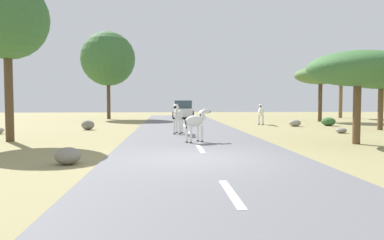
% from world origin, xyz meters
% --- Properties ---
extents(ground_plane, '(90.00, 90.00, 0.00)m').
position_xyz_m(ground_plane, '(0.00, 0.00, 0.00)').
color(ground_plane, '#8E8456').
extents(road, '(6.00, 64.00, 0.05)m').
position_xyz_m(road, '(0.32, 0.00, 0.03)').
color(road, slate).
rests_on(road, ground_plane).
extents(lane_markings, '(0.16, 56.00, 0.01)m').
position_xyz_m(lane_markings, '(0.32, -1.00, 0.05)').
color(lane_markings, silver).
rests_on(lane_markings, road).
extents(zebra_0, '(0.65, 1.67, 1.59)m').
position_xyz_m(zebra_0, '(-0.29, 7.82, 1.00)').
color(zebra_0, silver).
rests_on(zebra_0, road).
extents(zebra_1, '(0.79, 1.62, 1.58)m').
position_xyz_m(zebra_1, '(6.03, 15.29, 0.94)').
color(zebra_1, silver).
rests_on(zebra_1, ground_plane).
extents(zebra_2, '(1.26, 1.13, 1.42)m').
position_xyz_m(zebra_2, '(0.33, 4.09, 0.89)').
color(zebra_2, silver).
rests_on(zebra_2, road).
extents(car_0, '(2.15, 4.41, 1.74)m').
position_xyz_m(car_0, '(1.03, 30.00, 0.85)').
color(car_0, silver).
rests_on(car_0, road).
extents(car_1, '(2.26, 4.46, 1.74)m').
position_xyz_m(car_1, '(0.75, 24.39, 0.85)').
color(car_1, white).
rests_on(car_1, road).
extents(tree_0, '(4.26, 4.26, 5.94)m').
position_xyz_m(tree_0, '(16.96, 25.06, 5.13)').
color(tree_0, brown).
rests_on(tree_0, ground_plane).
extents(tree_1, '(4.37, 4.37, 3.98)m').
position_xyz_m(tree_1, '(11.88, 10.05, 3.20)').
color(tree_1, brown).
rests_on(tree_1, ground_plane).
extents(tree_3, '(4.27, 4.27, 4.64)m').
position_xyz_m(tree_3, '(11.98, 18.68, 3.87)').
color(tree_3, '#4C3823').
rests_on(tree_3, ground_plane).
extents(tree_4, '(3.41, 3.41, 6.89)m').
position_xyz_m(tree_4, '(-7.53, 5.25, 5.15)').
color(tree_4, '#4C3823').
rests_on(tree_4, ground_plane).
extents(tree_6, '(3.98, 3.98, 3.71)m').
position_xyz_m(tree_6, '(6.75, 3.41, 3.00)').
color(tree_6, brown).
rests_on(tree_6, ground_plane).
extents(tree_7, '(5.16, 5.16, 8.36)m').
position_xyz_m(tree_7, '(-6.49, 24.37, 5.77)').
color(tree_7, '#4C3823').
rests_on(tree_7, ground_plane).
extents(bush_1, '(0.98, 0.89, 0.59)m').
position_xyz_m(bush_1, '(10.41, 13.73, 0.30)').
color(bush_1, '#386633').
rests_on(bush_1, ground_plane).
extents(rock_0, '(0.77, 0.65, 0.58)m').
position_xyz_m(rock_0, '(-5.61, 11.38, 0.29)').
color(rock_0, gray).
rests_on(rock_0, ground_plane).
extents(rock_1, '(0.69, 0.68, 0.47)m').
position_xyz_m(rock_1, '(-3.54, -0.51, 0.23)').
color(rock_1, gray).
rests_on(rock_1, ground_plane).
extents(rock_2, '(0.56, 0.55, 0.29)m').
position_xyz_m(rock_2, '(8.51, 8.12, 0.14)').
color(rock_2, gray).
rests_on(rock_2, ground_plane).
extents(rock_3, '(0.82, 0.69, 0.47)m').
position_xyz_m(rock_3, '(7.87, 13.36, 0.24)').
color(rock_3, gray).
rests_on(rock_3, ground_plane).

